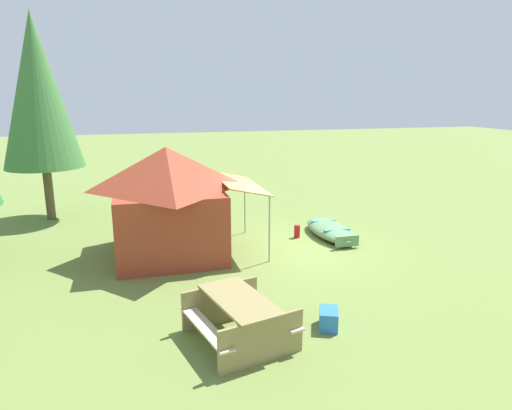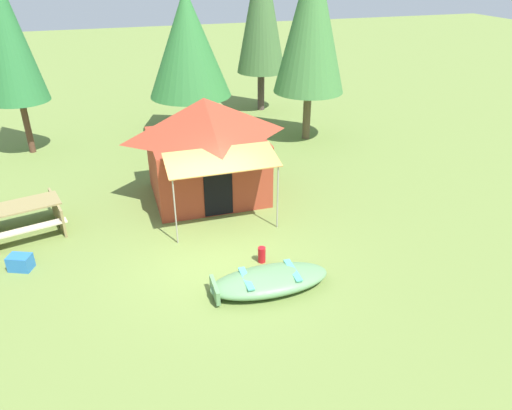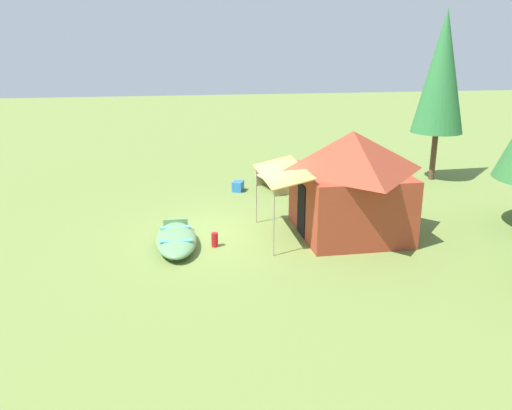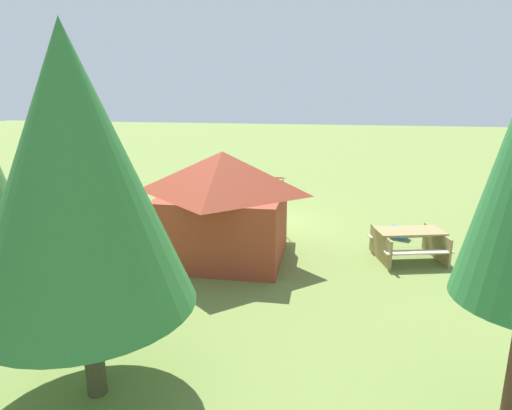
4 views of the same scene
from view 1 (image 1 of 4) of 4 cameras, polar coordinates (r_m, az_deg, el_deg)
The scene contains 7 objects.
ground_plane at distance 12.54m, azimuth 3.61°, elevation -5.54°, with size 80.00×80.00×0.00m, color olive.
beached_rowboat at distance 13.71m, azimuth 9.30°, elevation -3.09°, with size 2.55×1.09×0.40m.
canvas_cabin_tent at distance 11.97m, azimuth -11.00°, elevation 0.67°, with size 3.29×3.92×2.85m.
picnic_table at distance 7.92m, azimuth -2.09°, elevation -13.65°, with size 2.03×1.88×0.80m.
cooler_box at distance 8.57m, azimuth 9.12°, elevation -13.96°, with size 0.49×0.33×0.35m, color blue.
fuel_can at distance 13.49m, azimuth 5.19°, elevation -3.33°, with size 0.17×0.17×0.38m, color red.
pine_tree_far_center at distance 16.44m, azimuth -25.78°, elevation 12.74°, with size 2.51×2.51×6.70m.
Camera 1 is at (-11.17, 3.91, 4.13)m, focal length 31.76 mm.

